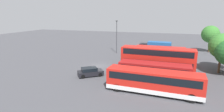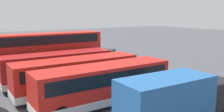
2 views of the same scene
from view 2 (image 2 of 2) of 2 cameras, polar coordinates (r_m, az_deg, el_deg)
ground_plane at (r=31.40m, az=6.06°, el=-2.31°), size 140.00×140.00×0.00m
bus_single_deck_near_end at (r=17.95m, az=-1.82°, el=-6.36°), size 2.67×10.53×2.95m
bus_single_deck_second at (r=20.72m, az=-8.10°, el=-4.21°), size 2.83×10.67×2.95m
bus_single_deck_third at (r=23.88m, az=-12.53°, el=-2.45°), size 2.93×10.45×2.95m
bus_double_decker_fourth at (r=27.11m, az=-14.60°, el=0.73°), size 2.86×11.60×4.55m
bus_single_deck_fifth at (r=30.70m, az=-16.71°, el=0.12°), size 2.84×10.15×2.95m
bus_single_deck_sixth at (r=34.08m, az=-19.08°, el=0.95°), size 2.99×11.83×2.95m
box_truck_blue at (r=14.77m, az=14.68°, el=-10.01°), size 2.80×7.59×3.20m
car_hatchback_silver at (r=35.27m, az=-1.05°, el=0.27°), size 3.88×4.23×1.43m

